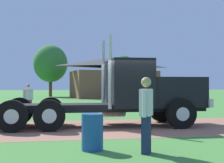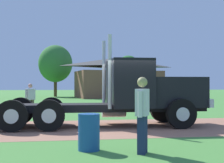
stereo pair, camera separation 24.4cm
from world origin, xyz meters
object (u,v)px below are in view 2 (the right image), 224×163
(visitor_far_side, at_px, (30,98))
(visitor_by_barrel, at_px, (142,111))
(steel_barrel, at_px, (89,132))
(truck_foreground_white, at_px, (130,95))
(shed_building, at_px, (118,78))

(visitor_far_side, bearing_deg, visitor_by_barrel, -72.34)
(visitor_by_barrel, xyz_separation_m, steel_barrel, (-1.20, 0.57, -0.53))
(truck_foreground_white, height_order, steel_barrel, truck_foreground_white)
(steel_barrel, bearing_deg, shed_building, 78.39)
(shed_building, bearing_deg, visitor_by_barrel, -99.51)
(steel_barrel, bearing_deg, visitor_by_barrel, -25.19)
(visitor_far_side, height_order, steel_barrel, visitor_far_side)
(visitor_far_side, relative_size, shed_building, 0.15)
(truck_foreground_white, relative_size, visitor_by_barrel, 4.66)
(truck_foreground_white, height_order, visitor_by_barrel, truck_foreground_white)
(truck_foreground_white, bearing_deg, visitor_by_barrel, -99.47)
(visitor_far_side, relative_size, steel_barrel, 1.87)
(visitor_far_side, xyz_separation_m, shed_building, (9.19, 24.29, 1.58))
(shed_building, bearing_deg, steel_barrel, -101.61)
(truck_foreground_white, height_order, shed_building, shed_building)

